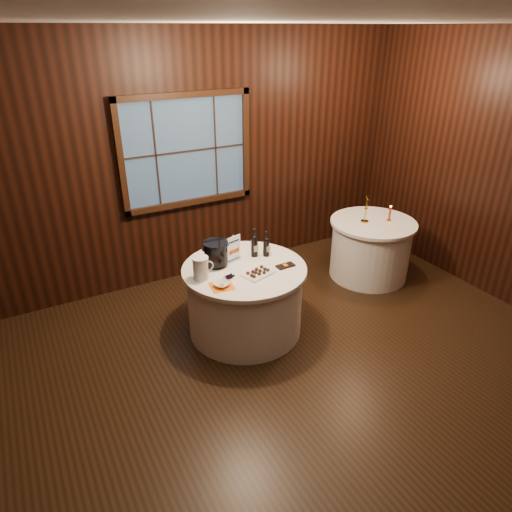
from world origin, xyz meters
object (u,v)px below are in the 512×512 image
port_bottle_right (266,245)px  chocolate_plate (258,273)px  sign_stand (233,252)px  glass_pitcher (201,268)px  chocolate_box (285,266)px  grape_bunch (230,276)px  cracker_bowl (222,284)px  side_table (370,249)px  port_bottle_left (254,244)px  ice_bucket (216,253)px  red_candle (390,215)px  main_table (245,299)px  brass_candlestick (365,213)px

port_bottle_right → chocolate_plate: size_ratio=0.82×
chocolate_plate → port_bottle_right: bearing=49.2°
sign_stand → glass_pitcher: 0.49m
port_bottle_right → chocolate_box: 0.33m
grape_bunch → cracker_bowl: (-0.14, -0.11, 0.00)m
chocolate_plate → cracker_bowl: (-0.41, -0.04, 0.00)m
side_table → glass_pitcher: glass_pitcher is taller
sign_stand → port_bottle_right: bearing=-27.7°
cracker_bowl → port_bottle_left: bearing=35.4°
port_bottle_left → ice_bucket: port_bottle_left is taller
chocolate_plate → red_candle: size_ratio=1.67×
cracker_bowl → grape_bunch: bearing=37.7°
ice_bucket → main_table: bearing=-36.6°
side_table → sign_stand: 2.08m
glass_pitcher → red_candle: (2.65, 0.22, -0.04)m
main_table → sign_stand: bearing=97.6°
ice_bucket → chocolate_plate: ice_bucket is taller
side_table → chocolate_plate: size_ratio=3.13×
chocolate_plate → red_candle: red_candle is taller
chocolate_box → glass_pitcher: glass_pitcher is taller
red_candle → sign_stand: bearing=-179.3°
main_table → glass_pitcher: 0.69m
glass_pitcher → red_candle: glass_pitcher is taller
grape_bunch → main_table: bearing=29.5°
red_candle → port_bottle_right: bearing=-177.0°
glass_pitcher → cracker_bowl: (0.11, -0.23, -0.09)m
port_bottle_right → chocolate_plate: 0.44m
grape_bunch → port_bottle_right: bearing=24.3°
side_table → brass_candlestick: (-0.12, 0.04, 0.51)m
brass_candlestick → grape_bunch: bearing=-167.5°
port_bottle_right → ice_bucket: size_ratio=1.08×
cracker_bowl → brass_candlestick: brass_candlestick is taller
port_bottle_right → red_candle: size_ratio=1.37×
side_table → chocolate_plate: chocolate_plate is taller
main_table → red_candle: 2.24m
port_bottle_left → grape_bunch: bearing=-146.9°
red_candle → side_table: bearing=155.6°
ice_bucket → chocolate_box: size_ratio=1.37×
glass_pitcher → red_candle: bearing=8.8°
ice_bucket → sign_stand: bearing=5.4°
sign_stand → ice_bucket: bearing=169.2°
port_bottle_left → chocolate_plate: size_ratio=0.91×
sign_stand → red_candle: 2.20m
chocolate_box → brass_candlestick: size_ratio=0.55×
sign_stand → red_candle: bearing=-15.6°
grape_bunch → cracker_bowl: 0.17m
glass_pitcher → cracker_bowl: glass_pitcher is taller
sign_stand → chocolate_plate: sign_stand is taller
side_table → red_candle: (0.18, -0.08, 0.46)m
sign_stand → ice_bucket: sign_stand is taller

